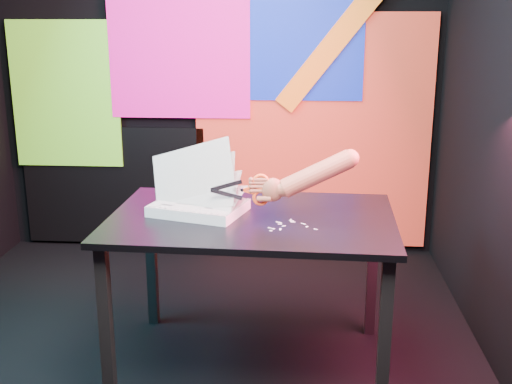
{
  "coord_description": "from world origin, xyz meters",
  "views": [
    {
      "loc": [
        0.56,
        -2.87,
        1.64
      ],
      "look_at": [
        0.37,
        -0.11,
        0.87
      ],
      "focal_mm": 45.0,
      "sensor_mm": 36.0,
      "label": 1
    }
  ],
  "objects": [
    {
      "name": "printout_stack",
      "position": [
        0.1,
        -0.06,
        0.78
      ],
      "size": [
        0.48,
        0.4,
        0.37
      ],
      "rotation": [
        0.0,
        0.0,
        -0.29
      ],
      "color": "white",
      "rests_on": "work_table"
    },
    {
      "name": "backdrop",
      "position": [
        0.06,
        1.46,
        0.96
      ],
      "size": [
        2.88,
        0.05,
        2.08
      ],
      "color": "red",
      "rests_on": "ground"
    },
    {
      "name": "scissors",
      "position": [
        0.38,
        -0.13,
        0.88
      ],
      "size": [
        0.26,
        0.03,
        0.15
      ],
      "rotation": [
        0.0,
        0.0,
        0.08
      ],
      "color": "#A0A5B1",
      "rests_on": "printout_stack"
    },
    {
      "name": "paper_clippings",
      "position": [
        0.51,
        -0.22,
        0.75
      ],
      "size": [
        0.21,
        0.17,
        0.0
      ],
      "color": "white",
      "rests_on": "work_table"
    },
    {
      "name": "room",
      "position": [
        0.0,
        0.0,
        1.35
      ],
      "size": [
        3.01,
        3.01,
        2.71
      ],
      "color": "black",
      "rests_on": "ground"
    },
    {
      "name": "hand_forearm",
      "position": [
        0.61,
        -0.11,
        0.95
      ],
      "size": [
        0.47,
        0.11,
        0.24
      ],
      "rotation": [
        0.0,
        0.0,
        0.08
      ],
      "color": "brown",
      "rests_on": "work_table"
    },
    {
      "name": "work_table",
      "position": [
        0.35,
        -0.09,
        0.67
      ],
      "size": [
        1.32,
        0.91,
        0.75
      ],
      "rotation": [
        0.0,
        0.0,
        -0.04
      ],
      "color": "black",
      "rests_on": "ground"
    }
  ]
}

